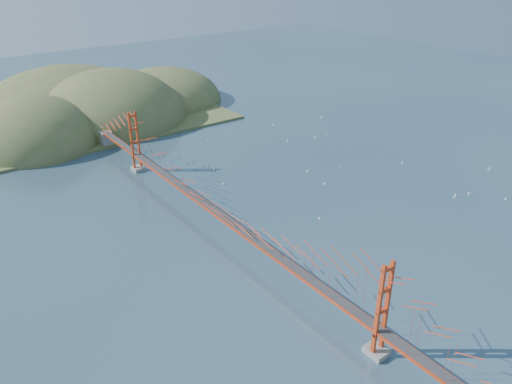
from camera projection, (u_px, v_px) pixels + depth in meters
ground at (223, 235)px, 74.92m from camera, size 320.00×320.00×0.00m
bridge at (221, 193)px, 71.92m from camera, size 2.20×94.40×12.00m
far_headlands at (81, 118)px, 125.37m from camera, size 84.00×58.00×25.00m
sailboat_13 at (469, 194)px, 87.02m from camera, size 0.61×0.61×0.67m
sailboat_5 at (402, 162)px, 99.56m from camera, size 0.54×0.55×0.62m
sailboat_2 at (455, 196)px, 86.19m from camera, size 0.63×0.60×0.71m
sailboat_0 at (319, 218)px, 79.44m from camera, size 0.38×0.47×0.56m
sailboat_11 at (489, 169)px, 96.54m from camera, size 0.71×0.71×0.74m
sailboat_14 at (325, 183)px, 90.86m from camera, size 0.50×0.54×0.61m
sailboat_15 at (273, 124)px, 120.48m from camera, size 0.57×0.65×0.74m
sailboat_17 at (322, 117)px, 125.29m from camera, size 0.63×0.53×0.72m
sailboat_4 at (327, 134)px, 114.18m from camera, size 0.53×0.53×0.56m
sailboat_12 at (214, 170)px, 96.13m from camera, size 0.50×0.40×0.59m
sailboat_1 at (340, 166)px, 97.84m from camera, size 0.54×0.54×0.57m
sailboat_3 at (223, 184)px, 90.79m from camera, size 0.49×0.43×0.55m
sailboat_8 at (315, 138)px, 112.20m from camera, size 0.68×0.68×0.71m
sailboat_7 at (208, 140)px, 110.83m from camera, size 0.51×0.49×0.57m
sailboat_16 at (307, 171)px, 95.77m from camera, size 0.67×0.67×0.71m
sailboat_extra_0 at (288, 141)px, 110.52m from camera, size 0.54×0.50×0.60m
sailboat_extra_1 at (506, 199)px, 85.44m from camera, size 0.52×0.52×0.58m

